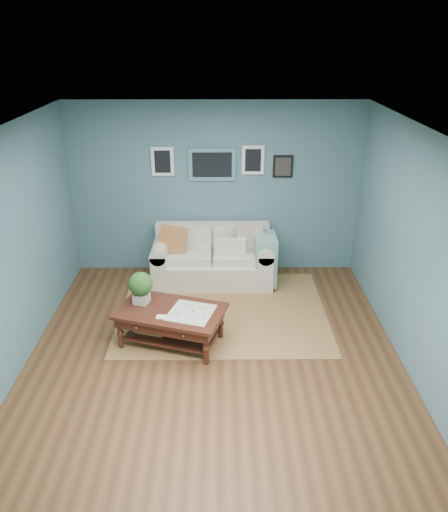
{
  "coord_description": "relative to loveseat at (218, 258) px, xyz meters",
  "views": [
    {
      "loc": [
        0.09,
        -4.99,
        3.64
      ],
      "look_at": [
        0.13,
        1.0,
        0.9
      ],
      "focal_mm": 35.0,
      "sensor_mm": 36.0,
      "label": 1
    }
  ],
  "objects": [
    {
      "name": "room_shell",
      "position": [
        -0.04,
        -1.97,
        0.97
      ],
      "size": [
        5.0,
        5.02,
        2.7
      ],
      "color": "brown",
      "rests_on": "ground"
    },
    {
      "name": "loveseat",
      "position": [
        0.0,
        0.0,
        0.0
      ],
      "size": [
        1.87,
        0.85,
        0.96
      ],
      "color": "beige",
      "rests_on": "ground"
    },
    {
      "name": "area_rug",
      "position": [
        0.08,
        -0.94,
        -0.39
      ],
      "size": [
        2.87,
        2.29,
        0.01
      ],
      "primitive_type": "cube",
      "color": "brown",
      "rests_on": "ground"
    },
    {
      "name": "coffee_table",
      "position": [
        -0.64,
        -1.68,
        0.01
      ],
      "size": [
        1.45,
        1.1,
        0.9
      ],
      "rotation": [
        0.0,
        0.0,
        -0.3
      ],
      "color": "#381210",
      "rests_on": "ground"
    }
  ]
}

